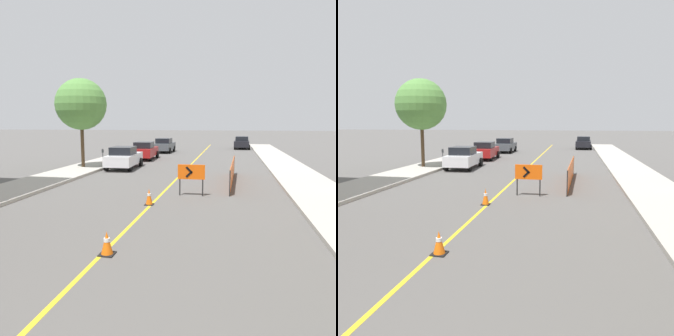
# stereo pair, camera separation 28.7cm
# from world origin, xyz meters

# --- Properties ---
(lane_stripe) EXTENTS (0.12, 55.75, 0.01)m
(lane_stripe) POSITION_xyz_m (0.00, 27.87, 0.00)
(lane_stripe) COLOR gold
(lane_stripe) RESTS_ON ground_plane
(sidewalk_left) EXTENTS (2.89, 55.75, 0.16)m
(sidewalk_left) POSITION_xyz_m (-7.11, 27.87, 0.08)
(sidewalk_left) COLOR #ADA89E
(sidewalk_left) RESTS_ON ground_plane
(sidewalk_right) EXTENTS (2.89, 55.75, 0.16)m
(sidewalk_right) POSITION_xyz_m (7.11, 27.87, 0.08)
(sidewalk_right) COLOR #ADA89E
(sidewalk_right) RESTS_ON ground_plane
(traffic_cone_third) EXTENTS (0.38, 0.38, 0.60)m
(traffic_cone_third) POSITION_xyz_m (0.14, 13.48, 0.30)
(traffic_cone_third) COLOR black
(traffic_cone_third) RESTS_ON ground_plane
(traffic_cone_fourth) EXTENTS (0.35, 0.35, 0.66)m
(traffic_cone_fourth) POSITION_xyz_m (-0.07, 18.56, 0.33)
(traffic_cone_fourth) COLOR black
(traffic_cone_fourth) RESTS_ON ground_plane
(arrow_barricade_primary) EXTENTS (1.22, 0.11, 1.42)m
(arrow_barricade_primary) POSITION_xyz_m (1.39, 20.52, 1.03)
(arrow_barricade_primary) COLOR #EF560C
(arrow_barricade_primary) RESTS_ON ground_plane
(safety_mesh_fence) EXTENTS (0.27, 6.81, 1.18)m
(safety_mesh_fence) POSITION_xyz_m (3.21, 24.09, 0.59)
(safety_mesh_fence) COLOR #EF560C
(safety_mesh_fence) RESTS_ON ground_plane
(parked_car_curb_near) EXTENTS (2.04, 4.40, 1.59)m
(parked_car_curb_near) POSITION_xyz_m (-4.46, 28.48, 0.80)
(parked_car_curb_near) COLOR silver
(parked_car_curb_near) RESTS_ON ground_plane
(parked_car_curb_mid) EXTENTS (2.04, 4.40, 1.59)m
(parked_car_curb_mid) POSITION_xyz_m (-4.56, 34.55, 0.80)
(parked_car_curb_mid) COLOR maroon
(parked_car_curb_mid) RESTS_ON ground_plane
(parked_car_curb_far) EXTENTS (1.94, 4.31, 1.59)m
(parked_car_curb_far) POSITION_xyz_m (-4.26, 41.82, 0.80)
(parked_car_curb_far) COLOR #474C51
(parked_car_curb_far) RESTS_ON ground_plane
(parked_car_opposite_side) EXTENTS (1.98, 4.37, 1.59)m
(parked_car_opposite_side) POSITION_xyz_m (4.38, 48.56, 0.80)
(parked_car_opposite_side) COLOR black
(parked_car_opposite_side) RESTS_ON ground_plane
(parking_meter_far_curb) EXTENTS (0.12, 0.11, 1.25)m
(parking_meter_far_curb) POSITION_xyz_m (-6.02, 28.33, 1.05)
(parking_meter_far_curb) COLOR #4C4C51
(parking_meter_far_curb) RESTS_ON sidewalk_left
(street_tree_left_near) EXTENTS (3.56, 3.56, 6.17)m
(street_tree_left_near) POSITION_xyz_m (-7.26, 27.70, 4.54)
(street_tree_left_near) COLOR #4C3823
(street_tree_left_near) RESTS_ON sidewalk_left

